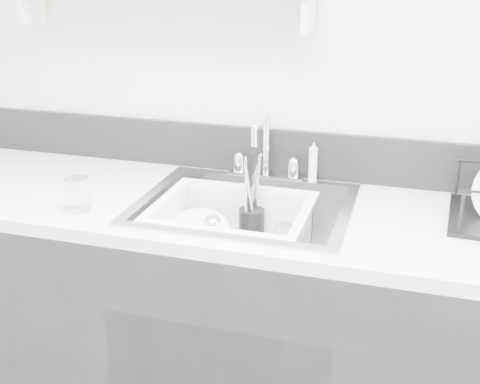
% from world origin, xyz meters
% --- Properties ---
extents(counter_run, '(3.20, 0.62, 0.92)m').
position_xyz_m(counter_run, '(0.00, 1.19, 0.46)').
color(counter_run, black).
rests_on(counter_run, ground).
extents(backsplash, '(3.20, 0.02, 0.16)m').
position_xyz_m(backsplash, '(0.00, 1.49, 1.00)').
color(backsplash, black).
rests_on(backsplash, counter_run).
extents(sink, '(0.64, 0.52, 0.20)m').
position_xyz_m(sink, '(0.00, 1.19, 0.83)').
color(sink, silver).
rests_on(sink, counter_run).
extents(faucet, '(0.26, 0.18, 0.23)m').
position_xyz_m(faucet, '(0.00, 1.44, 0.98)').
color(faucet, silver).
rests_on(faucet, counter_run).
extents(side_sprayer, '(0.03, 0.03, 0.14)m').
position_xyz_m(side_sprayer, '(0.16, 1.44, 0.99)').
color(side_sprayer, white).
rests_on(side_sprayer, counter_run).
extents(wash_tub, '(0.54, 0.48, 0.18)m').
position_xyz_m(wash_tub, '(-0.03, 1.15, 0.84)').
color(wash_tub, white).
rests_on(wash_tub, sink).
extents(plate_stack, '(0.25, 0.25, 0.10)m').
position_xyz_m(plate_stack, '(-0.14, 1.16, 0.79)').
color(plate_stack, white).
rests_on(plate_stack, wash_tub).
extents(utensil_cup, '(0.08, 0.08, 0.27)m').
position_xyz_m(utensil_cup, '(-0.00, 1.28, 0.83)').
color(utensil_cup, black).
rests_on(utensil_cup, wash_tub).
extents(ladle, '(0.28, 0.27, 0.08)m').
position_xyz_m(ladle, '(-0.06, 1.16, 0.81)').
color(ladle, silver).
rests_on(ladle, wash_tub).
extents(tumbler_in_tub, '(0.09, 0.09, 0.09)m').
position_xyz_m(tumbler_in_tub, '(0.12, 1.20, 0.81)').
color(tumbler_in_tub, white).
rests_on(tumbler_in_tub, wash_tub).
extents(tumbler_counter, '(0.09, 0.09, 0.10)m').
position_xyz_m(tumbler_counter, '(-0.46, 1.01, 0.97)').
color(tumbler_counter, white).
rests_on(tumbler_counter, counter_run).
extents(bowl_small, '(0.13, 0.13, 0.03)m').
position_xyz_m(bowl_small, '(0.10, 1.11, 0.78)').
color(bowl_small, white).
rests_on(bowl_small, wash_tub).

